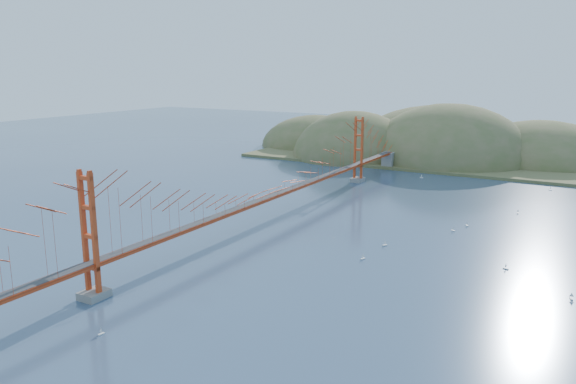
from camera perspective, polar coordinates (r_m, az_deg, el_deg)
The scene contains 13 objects.
ground at distance 75.78m, azimuth -1.83°, elevation -2.90°, with size 320.00×320.00×0.00m, color #314662.
bridge at distance 74.36m, azimuth -1.79°, elevation 2.34°, with size 2.20×94.40×12.00m.
far_headlands at distance 137.02m, azimuth 14.25°, elevation 3.73°, with size 84.00×58.00×25.00m.
sailboat_5 at distance 56.79m, azimuth 26.84°, elevation -9.57°, with size 0.58×0.63×0.71m.
sailboat_15 at distance 85.74m, azimuth 22.31°, elevation -1.93°, with size 0.46×0.51×0.57m.
sailboat_1 at distance 76.76m, azimuth 17.74°, elevation -3.20°, with size 0.58×0.58×0.62m.
sailboat_10 at distance 47.03m, azimuth -18.45°, elevation -13.43°, with size 0.48×0.55×0.63m.
sailboat_0 at distance 61.35m, azimuth 7.62°, elevation -6.65°, with size 0.57×0.59×0.66m.
sailboat_14 at distance 66.19m, azimuth 9.82°, elevation -5.27°, with size 0.65×0.65×0.69m.
sailboat_16 at distance 73.89m, azimuth 16.43°, elevation -3.72°, with size 0.60×0.60×0.65m.
sailboat_7 at distance 103.98m, azimuth 25.09°, elevation 0.26°, with size 0.56×0.56×0.63m.
sailboat_12 at distance 107.41m, azimuth 13.41°, elevation 1.48°, with size 0.63×0.59×0.70m.
sailboat_2 at distance 62.11m, azimuth 21.24°, elevation -7.18°, with size 0.60×0.60×0.68m.
Camera 1 is at (38.46, -62.05, 20.30)m, focal length 35.00 mm.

